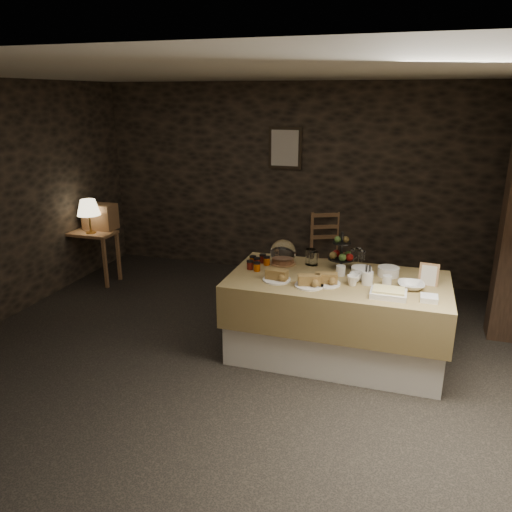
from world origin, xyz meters
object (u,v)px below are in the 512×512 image
(wine_rack, at_px, (100,216))
(fruit_stand, at_px, (342,255))
(table_lamp, at_px, (88,208))
(chair, at_px, (328,251))
(buffet_table, at_px, (336,312))
(console_table, at_px, (91,241))

(wine_rack, height_order, fruit_stand, fruit_stand)
(fruit_stand, bearing_deg, table_lamp, 168.32)
(wine_rack, height_order, chair, wine_rack)
(buffet_table, xyz_separation_m, fruit_stand, (-0.02, 0.30, 0.48))
(chair, bearing_deg, buffet_table, -103.08)
(wine_rack, bearing_deg, table_lamp, -90.00)
(wine_rack, relative_size, fruit_stand, 1.15)
(table_lamp, relative_size, wine_rack, 1.06)
(chair, bearing_deg, console_table, 174.32)
(table_lamp, bearing_deg, console_table, 135.00)
(console_table, distance_m, chair, 3.19)
(buffet_table, bearing_deg, wine_rack, 160.16)
(table_lamp, xyz_separation_m, chair, (2.96, 1.08, -0.63))
(wine_rack, distance_m, chair, 3.12)
(buffet_table, distance_m, chair, 2.12)
(buffet_table, height_order, fruit_stand, fruit_stand)
(buffet_table, distance_m, fruit_stand, 0.56)
(console_table, relative_size, fruit_stand, 1.91)
(table_lamp, bearing_deg, chair, 20.08)
(wine_rack, relative_size, chair, 0.59)
(console_table, height_order, table_lamp, table_lamp)
(buffet_table, xyz_separation_m, wine_rack, (-3.39, 1.22, 0.41))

